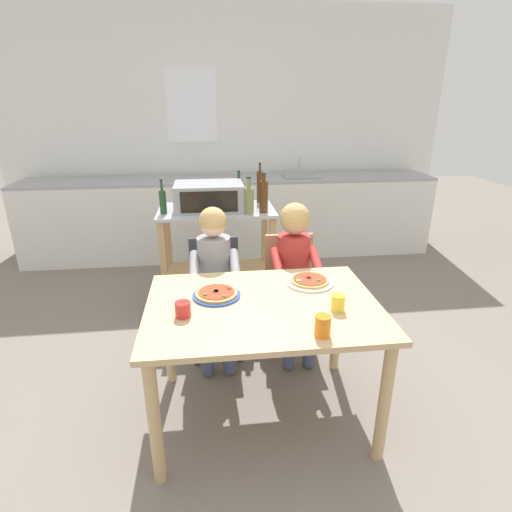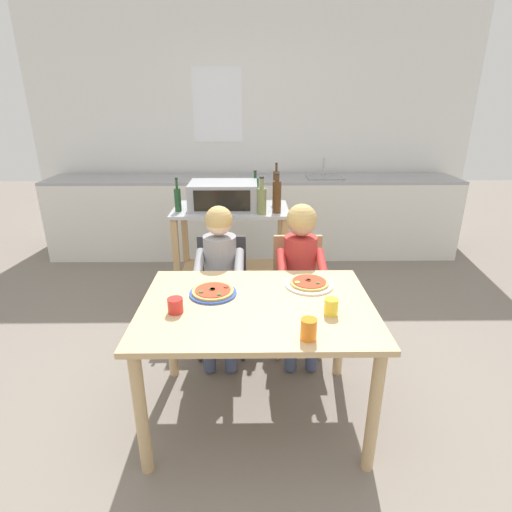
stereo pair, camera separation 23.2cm
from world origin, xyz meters
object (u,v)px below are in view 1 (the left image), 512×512
(drinking_cup_orange, at_px, (323,326))
(drinking_cup_red, at_px, (183,309))
(dining_chair_left, at_px, (215,288))
(dining_chair_right, at_px, (291,284))
(bottle_dark_olive_oil, at_px, (264,196))
(bottle_squat_spirits, at_px, (260,186))
(bottle_slim_sauce, at_px, (163,201))
(dining_table, at_px, (263,321))
(pizza_plate_blue_rimmed, at_px, (217,294))
(pizza_plate_white, at_px, (310,281))
(child_in_red_shirt, at_px, (295,262))
(bottle_brown_beer, at_px, (249,200))
(bottle_tall_green_wine, at_px, (263,196))
(drinking_cup_yellow, at_px, (338,303))
(bottle_clear_vinegar, at_px, (239,189))
(toaster_oven, at_px, (209,196))
(kitchen_island_cart, at_px, (218,243))
(child_in_grey_shirt, at_px, (215,269))

(drinking_cup_orange, bearing_deg, drinking_cup_red, 158.44)
(drinking_cup_orange, relative_size, drinking_cup_red, 1.28)
(dining_chair_left, xyz_separation_m, dining_chair_right, (0.54, 0.01, 0.00))
(bottle_dark_olive_oil, relative_size, bottle_squat_spirits, 0.92)
(bottle_slim_sauce, height_order, dining_table, bottle_slim_sauce)
(dining_chair_right, xyz_separation_m, pizza_plate_blue_rimmed, (-0.54, -0.62, 0.25))
(dining_table, bearing_deg, pizza_plate_white, 35.90)
(child_in_red_shirt, xyz_separation_m, pizza_plate_blue_rimmed, (-0.54, -0.50, 0.04))
(bottle_dark_olive_oil, height_order, bottle_slim_sauce, bottle_dark_olive_oil)
(bottle_brown_beer, xyz_separation_m, bottle_squat_spirits, (0.14, 0.38, 0.03))
(bottle_dark_olive_oil, relative_size, dining_chair_right, 0.38)
(child_in_red_shirt, bearing_deg, bottle_tall_green_wine, 98.45)
(bottle_squat_spirits, bearing_deg, drinking_cup_red, -109.41)
(pizza_plate_blue_rimmed, bearing_deg, pizza_plate_white, 11.02)
(bottle_tall_green_wine, distance_m, dining_table, 1.43)
(child_in_red_shirt, xyz_separation_m, drinking_cup_yellow, (0.06, -0.73, 0.07))
(child_in_red_shirt, bearing_deg, bottle_clear_vinegar, 106.07)
(child_in_red_shirt, bearing_deg, bottle_slim_sauce, 142.82)
(bottle_brown_beer, xyz_separation_m, dining_chair_right, (0.25, -0.49, -0.50))
(toaster_oven, xyz_separation_m, drinking_cup_red, (-0.15, -1.48, -0.22))
(kitchen_island_cart, bearing_deg, bottle_brown_beer, -37.41)
(child_in_grey_shirt, bearing_deg, bottle_squat_spirits, 66.91)
(kitchen_island_cart, xyz_separation_m, bottle_dark_olive_oil, (0.37, -0.16, 0.43))
(bottle_squat_spirits, bearing_deg, dining_chair_right, -82.69)
(toaster_oven, height_order, dining_table, toaster_oven)
(dining_chair_left, bearing_deg, drinking_cup_orange, -66.44)
(bottle_tall_green_wine, xyz_separation_m, dining_table, (-0.19, -1.37, -0.35))
(kitchen_island_cart, bearing_deg, pizza_plate_blue_rimmed, -91.80)
(bottle_dark_olive_oil, bearing_deg, child_in_red_shirt, -78.80)
(dining_chair_right, bearing_deg, child_in_red_shirt, -90.00)
(child_in_grey_shirt, bearing_deg, pizza_plate_white, -35.46)
(drinking_cup_red, bearing_deg, toaster_oven, 84.14)
(dining_chair_left, distance_m, child_in_grey_shirt, 0.23)
(child_in_red_shirt, relative_size, pizza_plate_blue_rimmed, 4.13)
(toaster_oven, distance_m, bottle_squat_spirits, 0.49)
(dining_table, height_order, child_in_grey_shirt, child_in_grey_shirt)
(toaster_oven, height_order, bottle_brown_beer, bottle_brown_beer)
(dining_chair_right, relative_size, child_in_red_shirt, 0.76)
(child_in_grey_shirt, bearing_deg, pizza_plate_blue_rimmed, -89.99)
(drinking_cup_orange, bearing_deg, toaster_oven, 105.36)
(pizza_plate_blue_rimmed, bearing_deg, bottle_tall_green_wine, 71.32)
(child_in_grey_shirt, bearing_deg, drinking_cup_orange, -63.80)
(toaster_oven, distance_m, drinking_cup_red, 1.51)
(kitchen_island_cart, height_order, dining_table, kitchen_island_cart)
(bottle_clear_vinegar, relative_size, drinking_cup_orange, 2.77)
(drinking_cup_yellow, bearing_deg, dining_chair_left, 125.61)
(bottle_dark_olive_oil, xyz_separation_m, drinking_cup_yellow, (0.19, -1.37, -0.24))
(bottle_slim_sauce, relative_size, dining_table, 0.22)
(bottle_brown_beer, xyz_separation_m, pizza_plate_blue_rimmed, (-0.29, -1.10, -0.25))
(bottle_clear_vinegar, distance_m, pizza_plate_blue_rimmed, 1.55)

